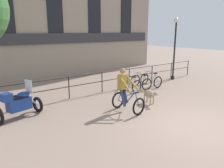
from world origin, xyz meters
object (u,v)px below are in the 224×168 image
at_px(cyclist_with_bike, 126,92).
at_px(parked_bicycle_mid_left, 141,82).
at_px(dog, 150,94).
at_px(parked_bicycle_near_lamp, 130,84).
at_px(parked_bicycle_mid_right, 151,80).
at_px(parked_motorcycle, 19,103).
at_px(street_lamp, 175,46).

bearing_deg(cyclist_with_bike, parked_bicycle_mid_left, 29.46).
distance_m(cyclist_with_bike, dog, 1.47).
height_order(dog, parked_bicycle_near_lamp, parked_bicycle_near_lamp).
xyz_separation_m(dog, parked_bicycle_mid_right, (2.35, 2.11, -0.06)).
height_order(parked_bicycle_near_lamp, parked_bicycle_mid_right, same).
bearing_deg(cyclist_with_bike, parked_motorcycle, 147.81).
xyz_separation_m(dog, parked_motorcycle, (-5.01, 1.71, 0.14)).
distance_m(cyclist_with_bike, street_lamp, 6.95).
relative_size(cyclist_with_bike, parked_motorcycle, 0.99).
xyz_separation_m(dog, parked_bicycle_mid_left, (1.54, 2.11, -0.06)).
distance_m(parked_motorcycle, parked_bicycle_near_lamp, 5.76).
relative_size(parked_bicycle_mid_left, parked_bicycle_mid_right, 1.06).
bearing_deg(parked_bicycle_mid_right, parked_motorcycle, 4.02).
xyz_separation_m(parked_bicycle_near_lamp, parked_bicycle_mid_left, (0.81, 0.00, 0.00)).
bearing_deg(street_lamp, cyclist_with_bike, -158.01).
height_order(parked_bicycle_mid_left, parked_bicycle_mid_right, same).
bearing_deg(parked_bicycle_near_lamp, dog, 71.03).
bearing_deg(parked_motorcycle, parked_bicycle_near_lamp, -100.09).
height_order(parked_bicycle_mid_right, street_lamp, street_lamp).
relative_size(dog, parked_bicycle_near_lamp, 0.87).
bearing_deg(parked_motorcycle, cyclist_with_bike, -129.94).
xyz_separation_m(parked_bicycle_mid_right, street_lamp, (2.53, 0.41, 1.84)).
height_order(parked_bicycle_near_lamp, street_lamp, street_lamp).
xyz_separation_m(parked_motorcycle, parked_bicycle_mid_right, (7.36, 0.40, -0.20)).
distance_m(parked_bicycle_mid_left, parked_bicycle_mid_right, 0.81).
xyz_separation_m(cyclist_with_bike, parked_bicycle_near_lamp, (2.16, 2.14, -0.41)).
distance_m(dog, parked_bicycle_mid_left, 2.61).
relative_size(parked_bicycle_near_lamp, street_lamp, 0.29).
relative_size(cyclist_with_bike, parked_bicycle_near_lamp, 1.53).
height_order(parked_motorcycle, parked_bicycle_mid_left, parked_motorcycle).
height_order(dog, parked_motorcycle, parked_motorcycle).
bearing_deg(parked_motorcycle, parked_bicycle_mid_right, -100.96).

